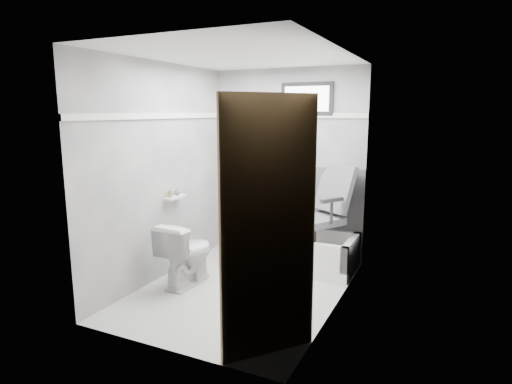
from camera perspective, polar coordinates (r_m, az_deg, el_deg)
The scene contains 19 objects.
floor at distance 4.67m, azimuth -1.87°, elevation -12.88°, with size 2.60×2.60×0.00m, color silver.
ceiling at distance 4.32m, azimuth -2.07°, elevation 17.76°, with size 2.60×2.60×0.00m, color silver.
wall_back at distance 5.51m, azimuth 4.20°, elevation 3.70°, with size 2.00×0.02×2.40m, color slate.
wall_front at distance 3.25m, azimuth -12.44°, elevation -1.40°, with size 2.00×0.02×2.40m, color slate.
wall_left at distance 4.87m, azimuth -12.52°, elevation 2.55°, with size 0.02×2.60×2.40m, color slate.
wall_right at distance 3.99m, azimuth 10.95°, elevation 0.86°, with size 0.02×2.60×2.40m, color slate.
bathtub at distance 5.31m, azimuth 4.95°, elevation -7.54°, with size 1.50×0.70×0.42m, color white, non-canonical shape.
office_chair at distance 5.12m, azimuth 7.80°, elevation -2.72°, with size 0.66×0.66×1.14m, color #5A595E, non-canonical shape.
toilet at distance 4.76m, azimuth -9.21°, elevation -8.06°, with size 0.40×0.71×0.70m, color silver.
door at distance 2.85m, azimuth 3.97°, elevation -7.05°, with size 0.78×0.78×2.00m, color #502B1D, non-canonical shape.
window at distance 5.38m, azimuth 6.81°, elevation 12.23°, with size 0.66×0.04×0.40m, color black, non-canonical shape.
backerboard at distance 5.48m, azimuth 6.55°, elevation -0.61°, with size 1.50×0.02×0.78m, color #4C4C4F.
trim_back at distance 5.46m, azimuth 4.24°, elevation 10.15°, with size 2.00×0.02×0.06m, color white.
trim_left at distance 4.82m, azimuth -12.69°, elevation 9.86°, with size 0.02×2.60×0.06m, color white.
pole at distance 5.29m, azimuth 3.94°, elevation 1.76°, with size 0.02×0.02×1.95m, color white.
shelf at distance 4.99m, azimuth -10.71°, elevation -0.68°, with size 0.10×0.32×0.03m, color silver.
soap_bottle_a at distance 4.92m, azimuth -11.38°, elevation -0.09°, with size 0.05×0.05×0.10m, color olive.
soap_bottle_b at distance 5.04m, azimuth -10.43°, elevation 0.11°, with size 0.07×0.07×0.09m, color #45637F.
faucet at distance 5.68m, azimuth 2.12°, elevation -2.75°, with size 0.26×0.10×0.16m, color silver, non-canonical shape.
Camera 1 is at (1.95, -3.81, 1.86)m, focal length 30.00 mm.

